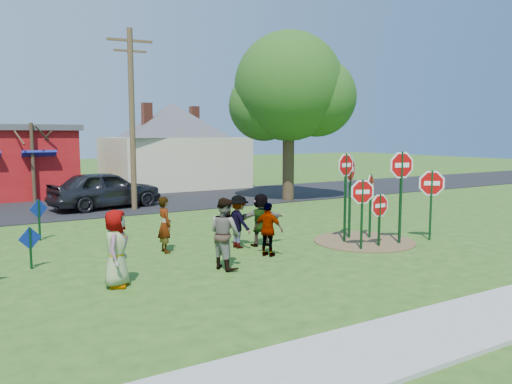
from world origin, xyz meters
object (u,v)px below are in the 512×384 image
stop_sign_d (371,191)px  person_a (116,248)px  suv (106,189)px  person_b (165,225)px  stop_sign_c (401,176)px  leafy_tree (291,92)px  stop_sign_b (346,175)px  utility_pole (132,116)px  stop_sign_a (362,198)px

stop_sign_d → person_a: bearing=154.8°
person_a → stop_sign_d: bearing=-55.5°
person_a → suv: 12.43m
stop_sign_d → suv: stop_sign_d is taller
stop_sign_d → person_b: (-6.46, 1.57, -0.77)m
stop_sign_c → leafy_tree: bearing=86.9°
stop_sign_b → person_b: 5.74m
stop_sign_d → leafy_tree: leafy_tree is taller
person_b → utility_pole: (1.68, 8.38, 3.39)m
stop_sign_a → stop_sign_c: stop_sign_c is taller
stop_sign_a → leafy_tree: leafy_tree is taller
utility_pole → leafy_tree: (7.92, -0.85, 1.30)m
stop_sign_b → stop_sign_c: 1.69m
stop_sign_b → stop_sign_d: stop_sign_b is taller
stop_sign_b → suv: size_ratio=0.58×
stop_sign_a → leafy_tree: 11.83m
stop_sign_b → person_a: 7.59m
suv → utility_pole: 3.63m
stop_sign_d → person_a: size_ratio=1.29×
leafy_tree → stop_sign_b: bearing=-114.9°
stop_sign_c → person_a: bearing=-167.7°
stop_sign_a → stop_sign_c: 1.70m
stop_sign_b → person_a: stop_sign_b is taller
stop_sign_c → person_a: 8.85m
stop_sign_b → suv: 12.16m
stop_sign_a → utility_pole: bearing=125.5°
person_b → suv: bearing=-4.5°
stop_sign_d → person_a: 8.64m
person_b → utility_pole: bearing=-11.6°
stop_sign_d → leafy_tree: (3.13, 9.10, 3.91)m
person_a → suv: bearing=14.8°
stop_sign_b → utility_pole: (-3.66, 10.01, 2.04)m
person_b → stop_sign_a: bearing=-117.9°
stop_sign_d → person_b: size_ratio=1.39×
stop_sign_b → stop_sign_d: (1.13, 0.06, -0.57)m
stop_sign_d → person_b: stop_sign_d is taller
stop_sign_c → stop_sign_d: (-0.21, 1.09, -0.55)m
stop_sign_c → person_b: bearing=171.1°
person_a → utility_pole: bearing=8.9°
utility_pole → person_b: bearing=-101.3°
person_b → utility_pole: size_ratio=0.20×
person_b → utility_pole: utility_pole is taller
stop_sign_a → suv: (-4.38, 12.21, -0.64)m
suv → stop_sign_a: bearing=-171.0°
stop_sign_b → person_b: (-5.33, 1.63, -1.34)m
suv → utility_pole: size_ratio=0.63×
stop_sign_d → utility_pole: size_ratio=0.28×
stop_sign_a → suv: size_ratio=0.44×
stop_sign_a → stop_sign_c: size_ratio=0.73×
stop_sign_c → stop_sign_d: bearing=113.8°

